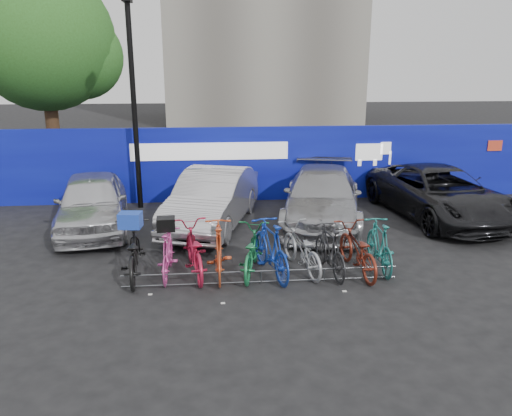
{
  "coord_description": "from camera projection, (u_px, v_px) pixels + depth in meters",
  "views": [
    {
      "loc": [
        -0.94,
        -9.89,
        4.29
      ],
      "look_at": [
        0.13,
        2.0,
        0.86
      ],
      "focal_mm": 35.0,
      "sensor_mm": 36.0,
      "label": 1
    }
  ],
  "objects": [
    {
      "name": "ground",
      "position": [
        258.0,
        272.0,
        10.74
      ],
      "size": [
        100.0,
        100.0,
        0.0
      ],
      "primitive_type": "plane",
      "color": "black",
      "rests_on": "ground"
    },
    {
      "name": "bike_2",
      "position": [
        194.0,
        250.0,
        10.5
      ],
      "size": [
        1.05,
        2.15,
        1.08
      ],
      "primitive_type": "imported",
      "rotation": [
        0.0,
        0.0,
        3.31
      ],
      "color": "#B91A3A",
      "rests_on": "ground"
    },
    {
      "name": "hoarding",
      "position": [
        241.0,
        164.0,
        16.15
      ],
      "size": [
        22.0,
        0.18,
        2.4
      ],
      "color": "#0A0E8D",
      "rests_on": "ground"
    },
    {
      "name": "bike_3",
      "position": [
        219.0,
        249.0,
        10.42
      ],
      "size": [
        0.56,
        1.95,
        1.17
      ],
      "primitive_type": "imported",
      "rotation": [
        0.0,
        0.0,
        3.14
      ],
      "color": "#CE4C24",
      "rests_on": "ground"
    },
    {
      "name": "car_2",
      "position": [
        322.0,
        197.0,
        13.95
      ],
      "size": [
        3.23,
        5.47,
        1.49
      ],
      "primitive_type": "imported",
      "rotation": [
        0.0,
        0.0,
        -0.24
      ],
      "color": "#9E9FA3",
      "rests_on": "ground"
    },
    {
      "name": "bike_8",
      "position": [
        357.0,
        250.0,
        10.59
      ],
      "size": [
        0.9,
        2.02,
        1.03
      ],
      "primitive_type": "imported",
      "rotation": [
        0.0,
        0.0,
        3.25
      ],
      "color": "maroon",
      "rests_on": "ground"
    },
    {
      "name": "car_3",
      "position": [
        439.0,
        193.0,
        14.36
      ],
      "size": [
        3.09,
        5.58,
        1.48
      ],
      "primitive_type": "imported",
      "rotation": [
        0.0,
        0.0,
        0.12
      ],
      "color": "black",
      "rests_on": "ground"
    },
    {
      "name": "cargo_topcase",
      "position": [
        166.0,
        224.0,
        10.23
      ],
      "size": [
        0.39,
        0.35,
        0.27
      ],
      "primitive_type": "cube",
      "rotation": [
        0.0,
        0.0,
        0.06
      ],
      "color": "black",
      "rests_on": "bike_1"
    },
    {
      "name": "bike_4",
      "position": [
        251.0,
        251.0,
        10.56
      ],
      "size": [
        1.04,
        2.0,
        1.0
      ],
      "primitive_type": "imported",
      "rotation": [
        0.0,
        0.0,
        2.93
      ],
      "color": "#1D7D43",
      "rests_on": "ground"
    },
    {
      "name": "bike_1",
      "position": [
        168.0,
        253.0,
        10.41
      ],
      "size": [
        0.52,
        1.71,
        1.02
      ],
      "primitive_type": "imported",
      "rotation": [
        0.0,
        0.0,
        3.12
      ],
      "color": "#D14395",
      "rests_on": "ground"
    },
    {
      "name": "bike_9",
      "position": [
        379.0,
        245.0,
        10.77
      ],
      "size": [
        0.57,
        1.83,
        1.09
      ],
      "primitive_type": "imported",
      "rotation": [
        0.0,
        0.0,
        3.11
      ],
      "color": "#207A74",
      "rests_on": "ground"
    },
    {
      "name": "bike_7",
      "position": [
        330.0,
        250.0,
        10.53
      ],
      "size": [
        0.72,
        1.83,
        1.07
      ],
      "primitive_type": "imported",
      "rotation": [
        0.0,
        0.0,
        3.27
      ],
      "color": "#262628",
      "rests_on": "ground"
    },
    {
      "name": "car_0",
      "position": [
        92.0,
        202.0,
        13.37
      ],
      "size": [
        2.46,
        4.66,
        1.51
      ],
      "primitive_type": "imported",
      "rotation": [
        0.0,
        0.0,
        0.16
      ],
      "color": "silver",
      "rests_on": "ground"
    },
    {
      "name": "bike_5",
      "position": [
        271.0,
        248.0,
        10.42
      ],
      "size": [
        1.03,
        2.07,
        1.2
      ],
      "primitive_type": "imported",
      "rotation": [
        0.0,
        0.0,
        3.38
      ],
      "color": "#1436AA",
      "rests_on": "ground"
    },
    {
      "name": "car_1",
      "position": [
        212.0,
        199.0,
        13.61
      ],
      "size": [
        2.9,
        4.95,
        1.54
      ],
      "primitive_type": "imported",
      "rotation": [
        0.0,
        0.0,
        -0.29
      ],
      "color": "#B9B8BD",
      "rests_on": "ground"
    },
    {
      "name": "cargo_crate",
      "position": [
        130.0,
        220.0,
        10.15
      ],
      "size": [
        0.48,
        0.38,
        0.32
      ],
      "primitive_type": "cube",
      "rotation": [
        0.0,
        0.0,
        -0.11
      ],
      "color": "#1D3EB2",
      "rests_on": "bike_0"
    },
    {
      "name": "bike_rack",
      "position": [
        261.0,
        276.0,
        10.12
      ],
      "size": [
        5.6,
        0.03,
        0.3
      ],
      "color": "#595B60",
      "rests_on": "ground"
    },
    {
      "name": "bike_6",
      "position": [
        301.0,
        249.0,
        10.68
      ],
      "size": [
        1.12,
        2.02,
        1.0
      ],
      "primitive_type": "imported",
      "rotation": [
        0.0,
        0.0,
        3.39
      ],
      "color": "#96999D",
      "rests_on": "ground"
    },
    {
      "name": "tree",
      "position": [
        50.0,
        43.0,
        18.38
      ],
      "size": [
        5.4,
        5.2,
        7.8
      ],
      "color": "#382314",
      "rests_on": "ground"
    },
    {
      "name": "lamppost",
      "position": [
        134.0,
        101.0,
        14.73
      ],
      "size": [
        0.25,
        0.5,
        6.11
      ],
      "color": "black",
      "rests_on": "ground"
    },
    {
      "name": "bike_0",
      "position": [
        133.0,
        253.0,
        10.35
      ],
      "size": [
        0.93,
        2.14,
        1.09
      ],
      "primitive_type": "imported",
      "rotation": [
        0.0,
        0.0,
        3.24
      ],
      "color": "black",
      "rests_on": "ground"
    }
  ]
}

